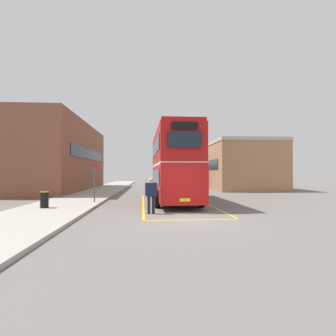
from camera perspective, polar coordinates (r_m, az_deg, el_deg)
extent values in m
plane|color=#66605B|center=(25.76, -0.39, -5.27)|extent=(135.60, 135.60, 0.00)
cube|color=#A39E93|center=(28.55, -13.86, -4.67)|extent=(4.00, 57.60, 0.14)
cube|color=brown|center=(31.94, -22.01, 2.07)|extent=(6.81, 18.69, 7.15)
cube|color=#19232D|center=(31.05, -15.97, 2.78)|extent=(0.06, 14.20, 1.10)
cube|color=#AD7A56|center=(34.32, 14.18, 0.14)|extent=(7.12, 12.58, 5.13)
cube|color=#232D38|center=(33.39, 8.31, 0.59)|extent=(0.06, 9.56, 1.10)
cube|color=#BCB29E|center=(34.47, 14.16, 4.71)|extent=(7.24, 12.70, 0.36)
cylinder|color=black|center=(21.72, -3.11, -4.78)|extent=(0.31, 1.01, 1.00)
cylinder|color=black|center=(21.96, 3.35, -4.73)|extent=(0.31, 1.01, 1.00)
cylinder|color=black|center=(15.39, -2.18, -6.40)|extent=(0.31, 1.01, 1.00)
cylinder|color=black|center=(15.72, 6.89, -6.28)|extent=(0.31, 1.01, 1.00)
cube|color=#B71414|center=(18.60, 1.08, -2.66)|extent=(2.68, 10.32, 2.10)
cube|color=#B71414|center=(18.65, 1.07, 3.80)|extent=(2.67, 10.12, 2.10)
cube|color=#B71414|center=(18.78, 1.07, 7.30)|extent=(2.57, 10.01, 0.20)
cube|color=silver|center=(18.59, 1.07, 0.57)|extent=(2.70, 10.22, 0.14)
cube|color=#19232D|center=(18.49, -2.66, -1.74)|extent=(0.27, 8.41, 0.84)
cube|color=#19232D|center=(18.56, -2.66, 4.13)|extent=(0.27, 8.41, 0.84)
cube|color=#19232D|center=(18.77, 4.76, -1.73)|extent=(0.27, 8.41, 0.84)
cube|color=#19232D|center=(18.83, 4.75, 4.06)|extent=(0.27, 8.41, 0.84)
cube|color=#19232D|center=(13.58, 3.52, 5.96)|extent=(1.67, 0.09, 0.80)
cube|color=black|center=(13.68, 3.52, 8.79)|extent=(1.31, 0.08, 0.36)
cube|color=#19232D|center=(23.71, -0.32, -1.30)|extent=(1.91, 0.09, 1.00)
cube|color=yellow|center=(13.55, 3.53, -6.61)|extent=(0.52, 0.04, 0.16)
cylinder|color=black|center=(39.20, 0.50, -3.08)|extent=(0.27, 0.92, 0.92)
cylinder|color=black|center=(39.43, 3.98, -3.06)|extent=(0.27, 0.92, 0.92)
cylinder|color=black|center=(33.75, 1.09, -3.44)|extent=(0.27, 0.92, 0.92)
cylinder|color=black|center=(34.01, 5.12, -3.42)|extent=(0.27, 0.92, 0.92)
cube|color=#1E512D|center=(36.55, 2.64, -1.45)|extent=(2.41, 9.14, 2.60)
cube|color=silver|center=(36.56, 2.64, 0.68)|extent=(2.27, 8.78, 0.12)
cube|color=#19232D|center=(36.45, 0.80, -0.90)|extent=(0.11, 7.30, 0.96)
cube|color=#19232D|center=(36.68, 4.47, -0.90)|extent=(0.11, 7.30, 0.96)
cube|color=#19232D|center=(41.10, 2.00, -0.97)|extent=(1.85, 0.06, 1.10)
cylinder|color=black|center=(13.30, -3.05, -7.62)|extent=(0.14, 0.14, 0.84)
cylinder|color=black|center=(13.25, -3.98, -7.64)|extent=(0.14, 0.14, 0.84)
cube|color=#141938|center=(13.21, -3.51, -4.45)|extent=(0.53, 0.33, 0.63)
cylinder|color=#141938|center=(13.26, -2.48, -4.30)|extent=(0.09, 0.09, 0.60)
cylinder|color=#141938|center=(13.15, -4.56, -4.32)|extent=(0.09, 0.09, 0.60)
sphere|color=tan|center=(13.17, -3.49, -2.45)|extent=(0.23, 0.23, 0.23)
cylinder|color=black|center=(15.71, -24.19, -6.06)|extent=(0.42, 0.42, 0.80)
cylinder|color=olive|center=(15.68, -24.18, -4.53)|extent=(0.44, 0.44, 0.04)
cylinder|color=#4C4C51|center=(17.69, -14.96, -2.78)|extent=(0.08, 0.08, 2.49)
cylinder|color=red|center=(17.69, -14.95, 0.66)|extent=(0.44, 0.09, 0.44)
cube|color=gold|center=(17.56, -5.17, -7.34)|extent=(0.47, 12.26, 0.01)
cube|color=gold|center=(18.02, 7.71, -7.17)|extent=(0.47, 12.26, 0.01)
cube|color=gold|center=(11.67, 4.94, -10.64)|extent=(4.11, 0.24, 0.01)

